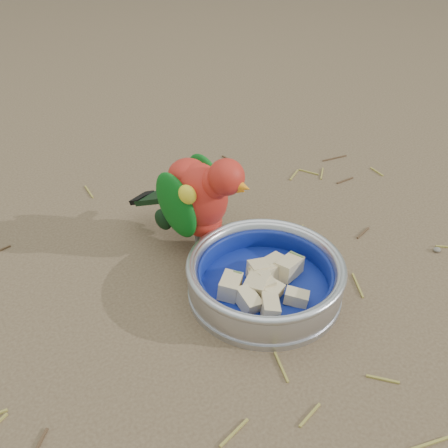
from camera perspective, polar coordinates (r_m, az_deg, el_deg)
ground at (r=0.81m, az=6.13°, el=-7.34°), size 60.00×60.00×0.00m
food_bowl at (r=0.79m, az=4.63°, el=-7.42°), size 0.24×0.24×0.02m
bowl_wall at (r=0.77m, az=4.74°, el=-5.77°), size 0.24×0.24×0.04m
fruit_wedges at (r=0.78m, az=4.71°, el=-6.16°), size 0.14×0.14×0.03m
lory_parrot at (r=0.83m, az=-2.87°, el=2.30°), size 0.18×0.25×0.18m
ground_debris at (r=0.84m, az=6.69°, el=-5.35°), size 0.90×0.80×0.01m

